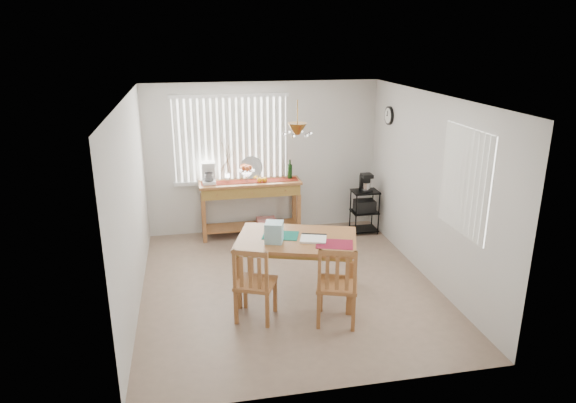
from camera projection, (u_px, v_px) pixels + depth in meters
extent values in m
cube|color=gray|center=(289.00, 285.00, 7.17)|extent=(4.00, 4.50, 0.01)
cube|color=silver|center=(263.00, 157.00, 8.91)|extent=(4.00, 0.10, 2.60)
cube|color=silver|center=(338.00, 272.00, 4.62)|extent=(4.00, 0.10, 2.60)
cube|color=silver|center=(128.00, 206.00, 6.39)|extent=(0.10, 4.50, 2.60)
cube|color=silver|center=(433.00, 188.00, 7.15)|extent=(0.10, 4.50, 2.60)
cube|color=white|center=(289.00, 93.00, 6.35)|extent=(4.00, 4.50, 0.10)
cube|color=white|center=(231.00, 139.00, 8.65)|extent=(1.90, 0.01, 1.40)
cube|color=white|center=(177.00, 142.00, 8.47)|extent=(0.07, 0.03, 1.40)
cube|color=white|center=(183.00, 141.00, 8.49)|extent=(0.07, 0.03, 1.40)
cube|color=white|center=(189.00, 141.00, 8.51)|extent=(0.07, 0.03, 1.40)
cube|color=white|center=(196.00, 141.00, 8.53)|extent=(0.07, 0.03, 1.40)
cube|color=white|center=(202.00, 141.00, 8.55)|extent=(0.07, 0.03, 1.40)
cube|color=white|center=(209.00, 140.00, 8.57)|extent=(0.07, 0.03, 1.40)
cube|color=white|center=(215.00, 140.00, 8.59)|extent=(0.07, 0.03, 1.40)
cube|color=white|center=(221.00, 140.00, 8.61)|extent=(0.07, 0.03, 1.40)
cube|color=white|center=(228.00, 140.00, 8.63)|extent=(0.07, 0.03, 1.40)
cube|color=white|center=(234.00, 139.00, 8.65)|extent=(0.07, 0.03, 1.40)
cube|color=white|center=(240.00, 139.00, 8.67)|extent=(0.07, 0.03, 1.40)
cube|color=white|center=(246.00, 139.00, 8.69)|extent=(0.07, 0.03, 1.40)
cube|color=white|center=(253.00, 139.00, 8.71)|extent=(0.07, 0.03, 1.40)
cube|color=white|center=(259.00, 138.00, 8.73)|extent=(0.07, 0.03, 1.40)
cube|color=white|center=(265.00, 138.00, 8.75)|extent=(0.07, 0.03, 1.40)
cube|color=white|center=(271.00, 138.00, 8.77)|extent=(0.07, 0.03, 1.40)
cube|color=white|center=(277.00, 138.00, 8.79)|extent=(0.07, 0.03, 1.40)
cube|color=white|center=(283.00, 137.00, 8.81)|extent=(0.07, 0.03, 1.40)
cube|color=white|center=(232.00, 181.00, 8.85)|extent=(1.98, 0.06, 0.06)
cube|color=white|center=(229.00, 96.00, 8.40)|extent=(1.98, 0.06, 0.06)
cube|color=white|center=(465.00, 182.00, 6.19)|extent=(0.01, 1.10, 1.30)
cube|color=white|center=(487.00, 194.00, 5.72)|extent=(0.03, 0.07, 1.30)
cube|color=white|center=(482.00, 191.00, 5.83)|extent=(0.03, 0.07, 1.30)
cube|color=white|center=(477.00, 188.00, 5.93)|extent=(0.03, 0.07, 1.30)
cube|color=white|center=(472.00, 185.00, 6.03)|extent=(0.03, 0.07, 1.30)
cube|color=white|center=(467.00, 183.00, 6.13)|extent=(0.03, 0.07, 1.30)
cube|color=white|center=(462.00, 180.00, 6.24)|extent=(0.03, 0.07, 1.30)
cube|color=white|center=(458.00, 178.00, 6.34)|extent=(0.03, 0.07, 1.30)
cube|color=white|center=(453.00, 176.00, 6.44)|extent=(0.03, 0.07, 1.30)
cube|color=white|center=(449.00, 173.00, 6.54)|extent=(0.03, 0.07, 1.30)
cube|color=white|center=(445.00, 171.00, 6.65)|extent=(0.03, 0.07, 1.30)
cylinder|color=black|center=(389.00, 116.00, 8.33)|extent=(0.04, 0.30, 0.30)
cylinder|color=white|center=(388.00, 116.00, 8.33)|extent=(0.01, 0.25, 0.25)
cylinder|color=olive|center=(297.00, 114.00, 6.16)|extent=(0.01, 0.01, 0.34)
cone|color=olive|center=(297.00, 129.00, 6.22)|extent=(0.24, 0.24, 0.14)
sphere|color=white|center=(310.00, 133.00, 6.27)|extent=(0.05, 0.05, 0.05)
sphere|color=white|center=(301.00, 131.00, 6.38)|extent=(0.05, 0.05, 0.05)
sphere|color=white|center=(289.00, 132.00, 6.35)|extent=(0.05, 0.05, 0.05)
sphere|color=white|center=(284.00, 134.00, 6.21)|extent=(0.05, 0.05, 0.05)
sphere|color=white|center=(293.00, 136.00, 6.09)|extent=(0.05, 0.05, 0.05)
sphere|color=white|center=(306.00, 136.00, 6.12)|extent=(0.05, 0.05, 0.05)
cube|color=#A06536|center=(250.00, 183.00, 8.68)|extent=(1.72, 0.48, 0.04)
cube|color=olive|center=(250.00, 189.00, 8.72)|extent=(1.65, 0.44, 0.17)
cube|color=#A06536|center=(204.00, 222.00, 8.54)|extent=(0.06, 0.06, 0.74)
cube|color=#A06536|center=(299.00, 215.00, 8.83)|extent=(0.06, 0.06, 0.74)
cube|color=#A06536|center=(203.00, 214.00, 8.89)|extent=(0.06, 0.06, 0.74)
cube|color=#A06536|center=(294.00, 208.00, 9.18)|extent=(0.06, 0.06, 0.74)
cube|color=#A06536|center=(251.00, 226.00, 8.93)|extent=(1.59, 0.42, 0.03)
cube|color=red|center=(266.00, 221.00, 8.95)|extent=(0.32, 0.24, 0.11)
cube|color=maroon|center=(250.00, 181.00, 8.67)|extent=(1.63, 0.27, 0.01)
cube|color=white|center=(209.00, 182.00, 8.54)|extent=(0.21, 0.26, 0.05)
cube|color=white|center=(208.00, 173.00, 8.58)|extent=(0.21, 0.09, 0.32)
cube|color=white|center=(208.00, 164.00, 8.42)|extent=(0.21, 0.24, 0.08)
cylinder|color=white|center=(209.00, 177.00, 8.48)|extent=(0.14, 0.14, 0.14)
cylinder|color=white|center=(247.00, 179.00, 8.63)|extent=(0.05, 0.05, 0.11)
cone|color=white|center=(247.00, 173.00, 8.60)|extent=(0.28, 0.28, 0.10)
sphere|color=#B21C17|center=(250.00, 168.00, 8.58)|extent=(0.09, 0.09, 0.09)
sphere|color=#B21C17|center=(246.00, 167.00, 8.62)|extent=(0.09, 0.09, 0.09)
sphere|color=#B21C17|center=(243.00, 168.00, 8.56)|extent=(0.09, 0.09, 0.09)
sphere|color=#B21C17|center=(247.00, 169.00, 8.52)|extent=(0.09, 0.09, 0.09)
sphere|color=#FFA30D|center=(260.00, 180.00, 8.61)|extent=(0.09, 0.09, 0.09)
sphere|color=#FFA30D|center=(265.00, 180.00, 8.62)|extent=(0.09, 0.09, 0.09)
cylinder|color=silver|center=(251.00, 167.00, 8.81)|extent=(0.39, 0.10, 0.38)
cylinder|color=white|center=(227.00, 178.00, 8.63)|extent=(0.09, 0.09, 0.15)
cylinder|color=#4C3823|center=(227.00, 159.00, 8.53)|extent=(0.09, 0.04, 0.48)
cylinder|color=#4C3823|center=(227.00, 158.00, 8.52)|extent=(0.15, 0.06, 0.52)
cylinder|color=#4C3823|center=(227.00, 161.00, 8.54)|extent=(0.19, 0.08, 0.39)
cylinder|color=#4C3823|center=(227.00, 156.00, 8.52)|extent=(0.06, 0.03, 0.59)
cylinder|color=#4C3823|center=(227.00, 161.00, 8.54)|extent=(0.24, 0.11, 0.33)
cylinder|color=black|center=(290.00, 172.00, 8.81)|extent=(0.08, 0.08, 0.25)
cylinder|color=black|center=(290.00, 162.00, 8.76)|extent=(0.03, 0.03, 0.09)
cylinder|color=black|center=(356.00, 215.00, 8.80)|extent=(0.02, 0.02, 0.76)
cylinder|color=black|center=(379.00, 214.00, 8.87)|extent=(0.02, 0.02, 0.76)
cylinder|color=black|center=(350.00, 209.00, 9.10)|extent=(0.02, 0.02, 0.76)
cylinder|color=black|center=(372.00, 208.00, 9.17)|extent=(0.02, 0.02, 0.76)
cube|color=black|center=(365.00, 192.00, 8.87)|extent=(0.45, 0.36, 0.03)
cube|color=black|center=(364.00, 212.00, 8.98)|extent=(0.45, 0.36, 0.02)
cube|color=black|center=(363.00, 229.00, 9.09)|extent=(0.45, 0.36, 0.02)
cube|color=black|center=(365.00, 206.00, 8.95)|extent=(0.34, 0.27, 0.20)
cube|color=black|center=(366.00, 190.00, 8.84)|extent=(0.18, 0.21, 0.04)
cube|color=black|center=(365.00, 183.00, 8.87)|extent=(0.18, 0.07, 0.27)
cube|color=black|center=(366.00, 175.00, 8.76)|extent=(0.18, 0.20, 0.06)
cylinder|color=silver|center=(366.00, 186.00, 8.81)|extent=(0.12, 0.12, 0.12)
cube|color=#A06536|center=(297.00, 239.00, 6.67)|extent=(1.76, 1.41, 0.04)
cube|color=olive|center=(297.00, 243.00, 6.69)|extent=(1.62, 1.27, 0.07)
cube|color=#A06536|center=(238.00, 282.00, 6.48)|extent=(0.10, 0.10, 0.71)
cube|color=#A06536|center=(350.00, 288.00, 6.33)|extent=(0.10, 0.10, 0.71)
cube|color=#A06536|center=(250.00, 255.00, 7.29)|extent=(0.10, 0.10, 0.71)
cube|color=#A06536|center=(350.00, 259.00, 7.14)|extent=(0.10, 0.10, 0.71)
cube|color=#126655|center=(281.00, 235.00, 6.74)|extent=(0.54, 0.45, 0.01)
cube|color=maroon|center=(334.00, 244.00, 6.46)|extent=(0.54, 0.45, 0.01)
cube|color=white|center=(313.00, 239.00, 6.59)|extent=(0.39, 0.35, 0.03)
cube|color=black|center=(314.00, 235.00, 6.72)|extent=(0.32, 0.13, 0.03)
cube|color=#92C7D4|center=(274.00, 232.00, 6.50)|extent=(0.28, 0.28, 0.26)
cube|color=#A06536|center=(256.00, 283.00, 6.22)|extent=(0.60, 0.60, 0.04)
cube|color=#A06536|center=(275.00, 295.00, 6.44)|extent=(0.06, 0.06, 0.44)
cube|color=#A06536|center=(245.00, 292.00, 6.52)|extent=(0.06, 0.06, 0.44)
cube|color=#A06536|center=(267.00, 311.00, 6.08)|extent=(0.06, 0.06, 0.44)
cube|color=#A06536|center=(236.00, 307.00, 6.16)|extent=(0.06, 0.06, 0.44)
cube|color=#A06536|center=(267.00, 272.00, 5.91)|extent=(0.05, 0.05, 0.50)
cube|color=#A06536|center=(234.00, 269.00, 5.99)|extent=(0.05, 0.05, 0.50)
cube|color=#A06536|center=(250.00, 253.00, 5.88)|extent=(0.39, 0.19, 0.06)
cube|color=#A06536|center=(259.00, 273.00, 5.93)|extent=(0.05, 0.04, 0.40)
cube|color=#A06536|center=(250.00, 272.00, 5.96)|extent=(0.05, 0.04, 0.40)
cube|color=#A06536|center=(242.00, 272.00, 5.98)|extent=(0.05, 0.04, 0.40)
cube|color=#A06536|center=(337.00, 285.00, 6.14)|extent=(0.60, 0.60, 0.05)
cube|color=#A06536|center=(354.00, 297.00, 6.39)|extent=(0.06, 0.06, 0.46)
cube|color=#A06536|center=(321.00, 294.00, 6.44)|extent=(0.06, 0.06, 0.46)
cube|color=#A06536|center=(353.00, 313.00, 6.00)|extent=(0.06, 0.06, 0.46)
cube|color=#A06536|center=(319.00, 311.00, 6.05)|extent=(0.06, 0.06, 0.46)
cube|color=#A06536|center=(355.00, 272.00, 5.83)|extent=(0.05, 0.05, 0.52)
cube|color=#A06536|center=(319.00, 270.00, 5.88)|extent=(0.05, 0.05, 0.52)
cube|color=#A06536|center=(338.00, 253.00, 5.78)|extent=(0.42, 0.17, 0.07)
cube|color=#A06536|center=(347.00, 274.00, 5.85)|extent=(0.05, 0.04, 0.42)
cube|color=#A06536|center=(337.00, 273.00, 5.86)|extent=(0.05, 0.04, 0.42)
cube|color=#A06536|center=(327.00, 273.00, 5.87)|extent=(0.05, 0.04, 0.42)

